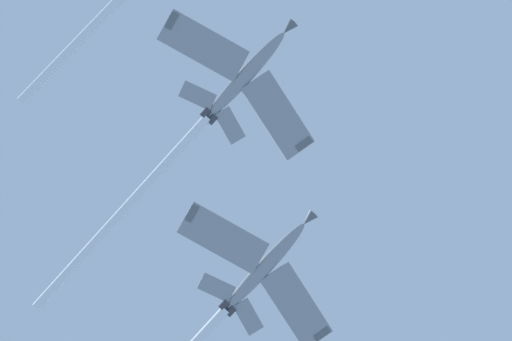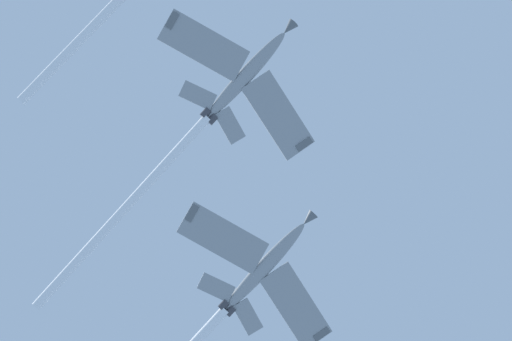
% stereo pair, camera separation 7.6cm
% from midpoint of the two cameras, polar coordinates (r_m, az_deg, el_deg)
% --- Properties ---
extents(jet_second, '(19.47, 36.80, 11.71)m').
position_cam_midpoint_polar(jet_second, '(114.56, -2.72, 2.46)').
color(jet_second, gray).
extents(jet_third, '(19.51, 36.29, 10.55)m').
position_cam_midpoint_polar(jet_third, '(115.39, -1.86, -7.49)').
color(jet_third, gray).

